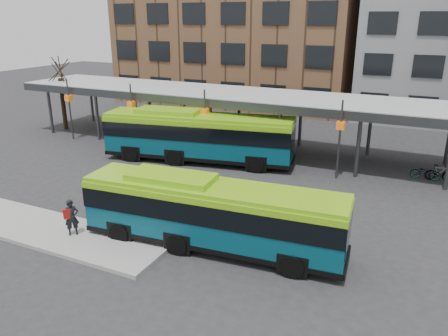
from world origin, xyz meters
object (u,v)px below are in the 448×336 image
bus_front (211,212)px  pedestrian (71,217)px  bus_rear (198,135)px  tree (63,101)px

bus_front → pedestrian: 6.22m
bus_rear → tree: bearing=158.4°
bus_front → tree: bearing=143.4°
bus_front → bus_rear: size_ratio=0.87×
bus_rear → pedestrian: (0.25, -12.02, -0.80)m
tree → bus_rear: size_ratio=0.43×
tree → bus_rear: tree is taller
tree → bus_rear: bearing=-11.3°
tree → pedestrian: tree is taller
bus_front → bus_rear: bus_rear is taller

